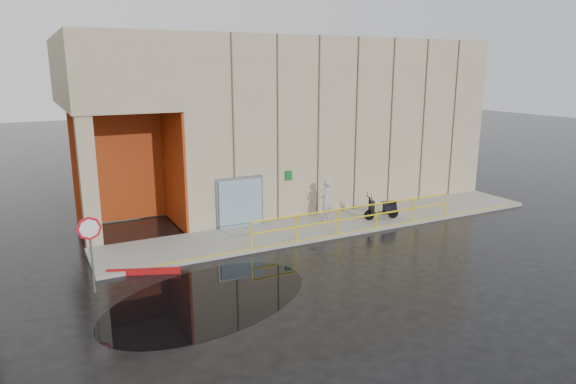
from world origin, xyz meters
The scene contains 9 objects.
ground centered at (0.00, 0.00, 0.00)m, with size 120.00×120.00×0.00m, color black.
sidewalk centered at (4.00, 4.50, 0.07)m, with size 20.00×3.00×0.15m, color gray.
building centered at (5.10, 10.98, 4.21)m, with size 20.00×10.17×8.00m.
guardrail centered at (4.25, 3.15, 0.68)m, with size 9.56×0.06×1.03m.
person centered at (3.86, 5.01, 1.05)m, with size 0.66×0.43×1.80m, color #A3A3A8.
scooter centered at (6.13, 3.99, 0.86)m, with size 1.64×0.83×1.24m.
stop_sign centered at (-6.14, 2.09, 1.77)m, with size 0.72×0.11×2.41m.
red_curb centered at (-4.51, 2.87, 0.09)m, with size 2.40×0.18×0.18m, color #9C0D0F.
puddle centered at (-3.21, 0.08, 0.00)m, with size 6.86×4.22×0.01m, color black.
Camera 1 is at (-7.57, -13.41, 6.64)m, focal length 32.00 mm.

